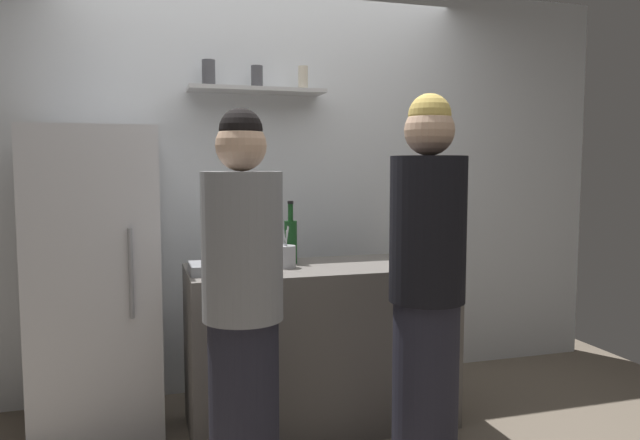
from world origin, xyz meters
TOP-DOWN VIEW (x-y plane):
  - back_wall_assembly at (-0.00, 1.25)m, footprint 4.80×0.32m
  - refrigerator at (-1.01, 0.85)m, footprint 0.66×0.67m
  - counter at (0.15, 0.54)m, footprint 1.43×0.61m
  - baking_pan at (-0.38, 0.49)m, footprint 0.34×0.24m
  - utensil_holder at (-0.04, 0.54)m, footprint 0.11×0.11m
  - wine_bottle_pale_glass at (0.69, 0.66)m, footprint 0.07×0.07m
  - wine_bottle_green_glass at (0.02, 0.67)m, footprint 0.07×0.07m
  - water_bottle_plastic at (0.73, 0.51)m, footprint 0.09×0.09m
  - person_grey_hoodie at (-0.38, -0.09)m, footprint 0.34×0.34m
  - person_blonde at (0.44, -0.15)m, footprint 0.34×0.34m

SIDE VIEW (x-z plane):
  - counter at x=0.15m, z-range 0.00..0.88m
  - refrigerator at x=-1.01m, z-range 0.00..1.63m
  - person_grey_hoodie at x=-0.38m, z-range -0.01..1.65m
  - person_blonde at x=0.44m, z-range 0.00..1.74m
  - baking_pan at x=-0.38m, z-range 0.88..0.93m
  - utensil_holder at x=-0.04m, z-range 0.83..1.06m
  - water_bottle_plastic at x=0.73m, z-range 0.87..1.13m
  - wine_bottle_pale_glass at x=0.69m, z-range 0.84..1.18m
  - wine_bottle_green_glass at x=0.02m, z-range 0.84..1.19m
  - back_wall_assembly at x=0.00m, z-range 0.00..2.60m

